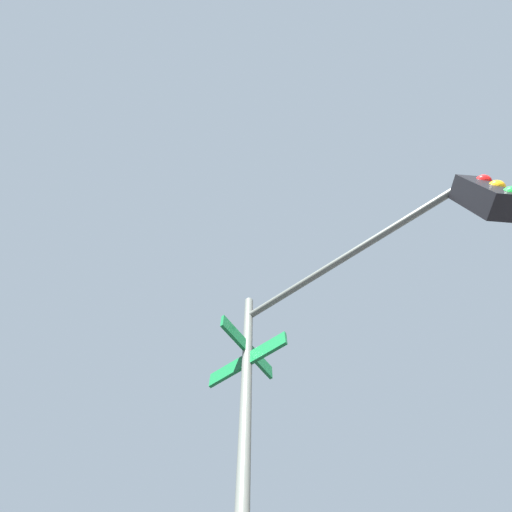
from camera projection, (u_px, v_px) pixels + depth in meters
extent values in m
cylinder|color=#474C47|center=(346.00, 257.00, 4.73)|extent=(2.10, 2.42, 0.09)
cube|color=black|center=(482.00, 197.00, 3.93)|extent=(0.28, 0.28, 0.80)
sphere|color=red|center=(483.00, 183.00, 4.12)|extent=(0.18, 0.18, 0.18)
sphere|color=orange|center=(496.00, 189.00, 3.89)|extent=(0.18, 0.18, 0.18)
sphere|color=green|center=(511.00, 195.00, 3.66)|extent=(0.18, 0.18, 0.18)
cube|color=#0F5128|center=(247.00, 360.00, 4.32)|extent=(0.75, 0.86, 0.20)
cube|color=#0F5128|center=(247.00, 348.00, 4.52)|extent=(0.78, 0.68, 0.20)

